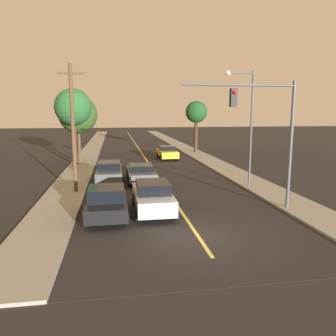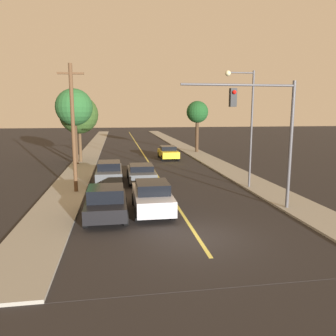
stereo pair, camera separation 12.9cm
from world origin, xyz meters
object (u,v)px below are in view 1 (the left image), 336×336
traffic_signal_mast (267,122)px  tree_left_far (73,108)px  tree_left_near (78,115)px  car_far_oncoming (167,152)px  car_outer_lane_second (109,172)px  car_near_lane_front (153,196)px  car_near_lane_second (141,172)px  tree_right_near (196,113)px  car_outer_lane_front (107,202)px  utility_pole_left (73,127)px  streetlamp_right (245,114)px

traffic_signal_mast → tree_left_far: tree_left_far is taller
traffic_signal_mast → tree_left_near: tree_left_near is taller
tree_left_far → car_far_oncoming: bearing=16.2°
car_outer_lane_second → car_far_oncoming: car_outer_lane_second is taller
car_near_lane_front → car_near_lane_second: 7.62m
car_near_lane_second → car_far_oncoming: car_far_oncoming is taller
car_far_oncoming → tree_left_near: size_ratio=0.65×
car_near_lane_second → car_far_oncoming: (3.88, 11.70, 0.02)m
tree_right_near → tree_left_far: bearing=-151.0°
car_far_oncoming → tree_left_near: 10.34m
car_near_lane_front → tree_left_far: bearing=109.1°
car_far_oncoming → tree_left_far: (-9.61, -2.79, 4.85)m
car_outer_lane_second → tree_left_far: 10.86m
car_near_lane_second → car_outer_lane_front: bearing=-105.8°
car_outer_lane_second → utility_pole_left: 4.76m
tree_left_near → streetlamp_right: bearing=-48.3°
utility_pole_left → car_near_lane_front: bearing=-47.2°
tree_left_far → car_near_lane_front: bearing=-70.9°
car_outer_lane_front → car_far_oncoming: 20.94m
tree_right_near → tree_left_near: bearing=-155.4°
tree_left_near → tree_right_near: 15.30m
car_far_oncoming → traffic_signal_mast: 20.49m
car_near_lane_second → tree_right_near: size_ratio=0.71×
traffic_signal_mast → utility_pole_left: size_ratio=0.83×
traffic_signal_mast → car_near_lane_second: bearing=125.1°
traffic_signal_mast → tree_right_near: (2.60, 25.08, 0.43)m
car_outer_lane_front → traffic_signal_mast: size_ratio=0.62×
car_outer_lane_second → tree_left_far: tree_left_far is taller
tree_left_near → car_near_lane_front: bearing=-73.1°
car_outer_lane_front → tree_right_near: bearing=66.7°
car_outer_lane_second → tree_left_near: 11.83m
car_outer_lane_second → car_near_lane_front: bearing=-72.4°
traffic_signal_mast → tree_left_near: 21.86m
traffic_signal_mast → streetlamp_right: bearing=80.0°
car_outer_lane_second → tree_left_near: bearing=106.4°
utility_pole_left → tree_left_far: 11.89m
traffic_signal_mast → tree_left_far: (-11.56, 17.22, 0.93)m
car_outer_lane_second → tree_left_near: (-3.14, 10.65, 4.07)m
car_far_oncoming → car_outer_lane_second: bearing=62.5°
car_outer_lane_front → car_far_oncoming: size_ratio=0.93×
car_outer_lane_front → utility_pole_left: 6.80m
car_outer_lane_second → tree_right_near: tree_right_near is taller
car_near_lane_second → car_outer_lane_second: 2.36m
car_near_lane_second → streetlamp_right: size_ratio=0.59×
car_outer_lane_second → tree_left_far: (-3.39, 9.17, 4.73)m
car_outer_lane_second → car_far_oncoming: bearing=62.5°
tree_left_near → traffic_signal_mast: bearing=-58.8°
car_far_oncoming → streetlamp_right: bearing=100.7°
streetlamp_right → utility_pole_left: (-11.14, 0.47, -0.75)m
utility_pole_left → tree_left_far: size_ratio=1.09×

